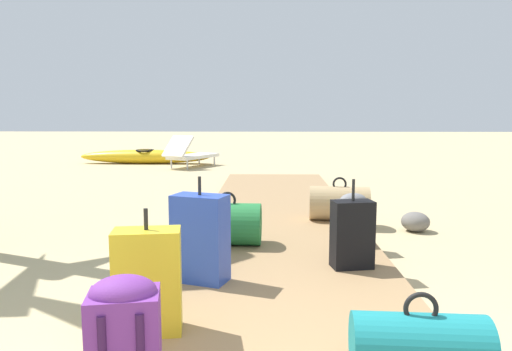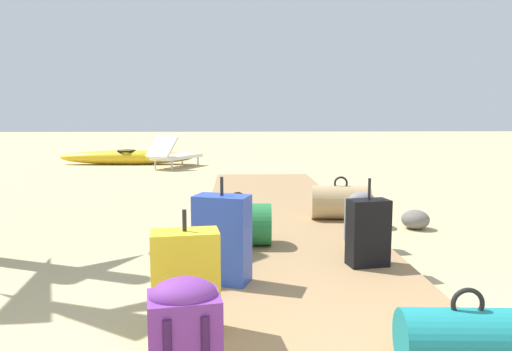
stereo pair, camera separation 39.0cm
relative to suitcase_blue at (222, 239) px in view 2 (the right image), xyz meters
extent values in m
plane|color=tan|center=(0.63, 1.23, -0.41)|extent=(60.00, 60.00, 0.00)
cube|color=#9E7A51|center=(0.63, 2.09, -0.37)|extent=(1.82, 8.59, 0.08)
cube|color=#2847B7|center=(0.00, 0.00, 0.00)|extent=(0.45, 0.34, 0.65)
cylinder|color=black|center=(0.00, 0.00, 0.39)|extent=(0.02, 0.02, 0.14)
cylinder|color=tan|center=(1.33, 2.12, -0.13)|extent=(0.72, 0.45, 0.39)
torus|color=black|center=(1.33, 2.12, 0.10)|extent=(0.17, 0.04, 0.16)
cube|color=black|center=(1.18, 0.35, -0.05)|extent=(0.35, 0.24, 0.55)
cylinder|color=black|center=(1.18, 0.35, 0.31)|extent=(0.02, 0.02, 0.18)
cube|color=slate|center=(1.31, 1.09, -0.11)|extent=(0.30, 0.23, 0.42)
ellipsoid|color=slate|center=(1.31, 1.09, 0.10)|extent=(0.28, 0.22, 0.13)
cylinder|color=#3A3A3D|center=(1.26, 0.99, -0.11)|extent=(0.04, 0.04, 0.34)
cylinder|color=#3A3A3D|center=(1.39, 1.01, -0.11)|extent=(0.04, 0.04, 0.34)
cube|color=#6B2D84|center=(-0.12, -1.52, -0.08)|extent=(0.34, 0.29, 0.48)
ellipsoid|color=#6B2D84|center=(-0.12, -1.52, 0.16)|extent=(0.32, 0.27, 0.15)
cylinder|color=#237538|center=(0.12, 1.02, -0.13)|extent=(0.65, 0.42, 0.40)
torus|color=black|center=(0.12, 1.02, 0.10)|extent=(0.16, 0.03, 0.16)
cube|color=gold|center=(-0.18, -0.86, -0.03)|extent=(0.40, 0.26, 0.60)
cylinder|color=black|center=(-0.18, -0.86, 0.33)|extent=(0.02, 0.02, 0.12)
cylinder|color=#197A7F|center=(1.22, -1.29, -0.18)|extent=(0.65, 0.33, 0.30)
torus|color=black|center=(1.22, -1.29, 0.00)|extent=(0.17, 0.03, 0.16)
cube|color=white|center=(-1.34, 8.47, -0.15)|extent=(1.19, 1.52, 0.08)
cube|color=white|center=(-1.63, 7.95, 0.13)|extent=(0.76, 0.72, 0.49)
cylinder|color=silver|center=(-1.29, 9.08, -0.30)|extent=(0.04, 0.04, 0.22)
cylinder|color=silver|center=(-0.87, 8.85, -0.30)|extent=(0.04, 0.04, 0.22)
cylinder|color=silver|center=(-1.82, 8.09, -0.30)|extent=(0.04, 0.04, 0.22)
cylinder|color=silver|center=(-1.40, 7.87, -0.30)|extent=(0.04, 0.04, 0.22)
ellipsoid|color=gold|center=(-2.73, 9.21, -0.22)|extent=(3.43, 0.57, 0.36)
torus|color=black|center=(-2.73, 9.21, -0.06)|extent=(0.49, 0.49, 0.05)
ellipsoid|color=slate|center=(2.16, 1.91, -0.29)|extent=(0.43, 0.43, 0.22)
camera|label=1|loc=(0.50, -3.51, 0.92)|focal=34.27mm
camera|label=2|loc=(0.11, -3.50, 0.92)|focal=34.27mm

